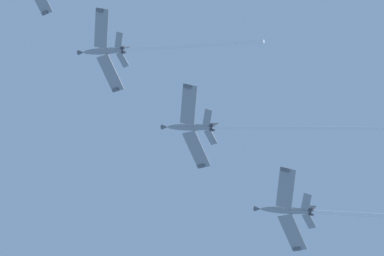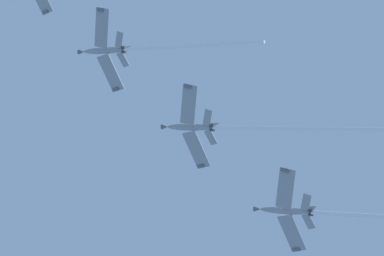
% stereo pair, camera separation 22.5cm
% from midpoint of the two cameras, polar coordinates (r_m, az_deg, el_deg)
% --- Properties ---
extents(jet_second, '(36.89, 26.83, 25.45)m').
position_cam_midpoint_polar(jet_second, '(160.51, -5.21, 6.34)').
color(jet_second, gray).
extents(jet_third, '(45.09, 31.80, 31.04)m').
position_cam_midpoint_polar(jet_third, '(152.00, 3.18, 0.02)').
color(jet_third, gray).
extents(jet_fourth, '(37.96, 27.92, 24.80)m').
position_cam_midpoint_polar(jet_fourth, '(152.02, 10.62, -6.76)').
color(jet_fourth, gray).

